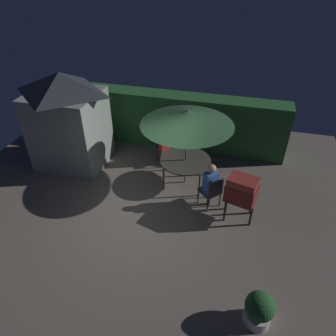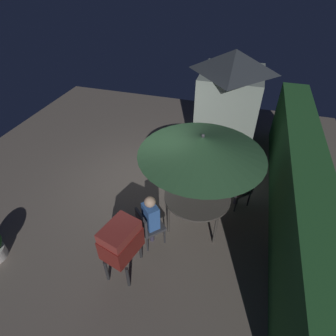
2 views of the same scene
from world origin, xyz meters
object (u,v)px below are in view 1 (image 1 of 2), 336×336
patio_table (186,161)px  chair_far_side (212,191)px  bbq_grill (241,191)px  potted_plant_by_shed (259,309)px  person_in_blue (211,181)px  garden_shed (68,120)px  patio_umbrella (187,118)px  person_in_red (165,141)px  chair_near_shed (164,147)px

patio_table → chair_far_side: bearing=-43.8°
bbq_grill → patio_table: bearing=146.1°
potted_plant_by_shed → person_in_blue: size_ratio=0.58×
garden_shed → patio_umbrella: garden_shed is taller
patio_table → potted_plant_by_shed: (2.10, -3.68, -0.35)m
chair_far_side → potted_plant_by_shed: (1.24, -2.85, -0.15)m
garden_shed → patio_umbrella: bearing=-2.8°
potted_plant_by_shed → person_in_blue: 3.21m
patio_table → bbq_grill: bbq_grill is taller
person_in_red → patio_umbrella: bearing=-45.9°
patio_table → potted_plant_by_shed: bearing=-60.3°
person_in_blue → chair_far_side: bearing=-43.8°
garden_shed → chair_near_shed: (2.67, 0.73, -0.93)m
patio_umbrella → potted_plant_by_shed: size_ratio=3.33×
patio_table → person_in_blue: bearing=-43.8°
chair_far_side → potted_plant_by_shed: size_ratio=1.24×
garden_shed → person_in_red: 2.89m
chair_far_side → person_in_blue: person_in_blue is taller
garden_shed → bbq_grill: garden_shed is taller
chair_far_side → person_in_blue: 0.28m
person_in_blue → garden_shed: bearing=167.7°
chair_near_shed → person_in_blue: person_in_blue is taller
patio_table → chair_near_shed: (-0.87, 0.90, -0.20)m
bbq_grill → person_in_blue: bearing=159.8°
chair_near_shed → potted_plant_by_shed: chair_near_shed is taller
chair_far_side → person_in_blue: bearing=136.2°
garden_shed → chair_far_side: garden_shed is taller
chair_near_shed → person_in_red: bearing=-45.9°
chair_near_shed → person_in_red: (0.06, -0.06, 0.26)m
bbq_grill → chair_far_side: bearing=162.4°
person_in_blue → patio_umbrella: bearing=136.2°
garden_shed → bbq_grill: (5.12, -1.23, -0.61)m
chair_near_shed → garden_shed: bearing=-164.8°
chair_near_shed → potted_plant_by_shed: 5.46m
chair_near_shed → person_in_blue: 2.38m
chair_far_side → chair_near_shed: bearing=135.1°
patio_umbrella → person_in_red: (-0.81, 0.84, -1.27)m
garden_shed → chair_near_shed: size_ratio=3.18×
bbq_grill → chair_far_side: bbq_grill is taller
patio_umbrella → person_in_blue: size_ratio=1.92×
chair_far_side → garden_shed: bearing=167.2°
chair_near_shed → patio_table: bearing=-45.9°
chair_far_side → potted_plant_by_shed: chair_far_side is taller
bbq_grill → potted_plant_by_shed: 2.72m
patio_umbrella → person_in_blue: (0.80, -0.77, -1.27)m
bbq_grill → person_in_red: 3.04m
garden_shed → chair_near_shed: bearing=15.2°
garden_shed → chair_far_side: bearing=-12.8°
bbq_grill → person_in_red: (-2.38, 1.89, -0.06)m
person_in_blue → person_in_red: bearing=135.1°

